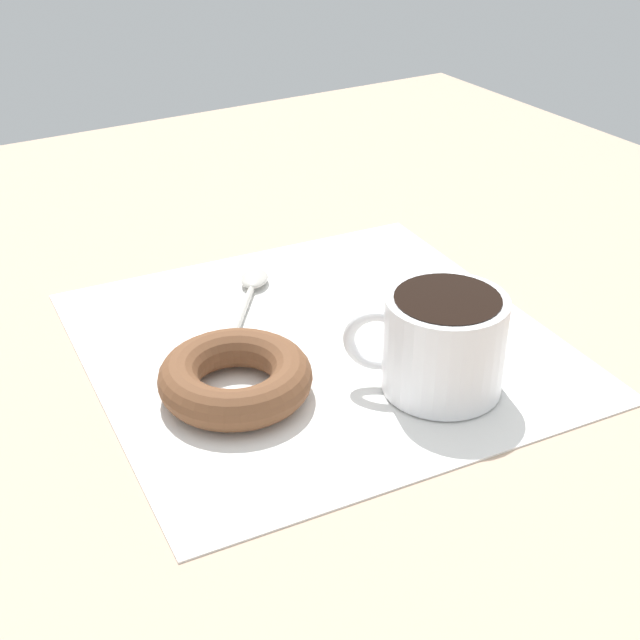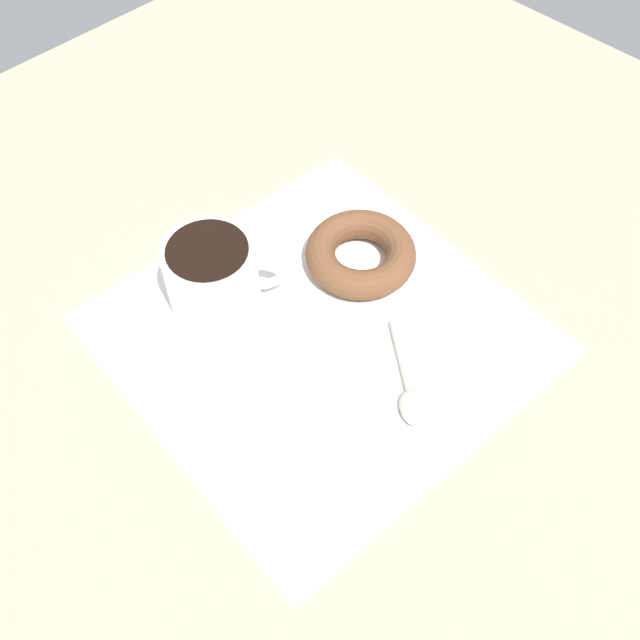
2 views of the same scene
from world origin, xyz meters
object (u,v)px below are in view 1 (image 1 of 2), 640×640
at_px(donut, 235,377).
at_px(sugar_cube, 450,319).
at_px(spoon, 252,286).
at_px(coffee_cup, 442,341).

xyz_separation_m(donut, sugar_cube, (0.00, 0.19, -0.01)).
relative_size(spoon, sugar_cube, 6.79).
bearing_deg(coffee_cup, sugar_cube, 137.09).
bearing_deg(coffee_cup, spoon, -166.31).
relative_size(donut, spoon, 1.12).
bearing_deg(donut, spoon, 149.06).
xyz_separation_m(coffee_cup, spoon, (-0.20, -0.05, -0.03)).
distance_m(coffee_cup, spoon, 0.21).
relative_size(coffee_cup, spoon, 1.06).
xyz_separation_m(donut, spoon, (-0.14, 0.08, -0.01)).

